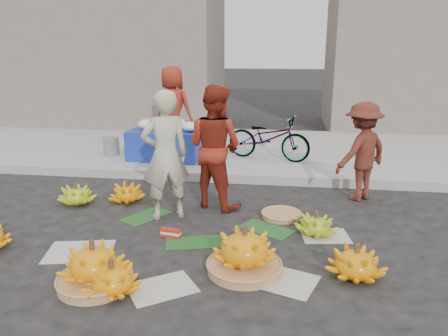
# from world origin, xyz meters

# --- Properties ---
(ground) EXTENTS (80.00, 80.00, 0.00)m
(ground) POSITION_xyz_m (0.00, 0.00, 0.00)
(ground) COLOR black
(ground) RESTS_ON ground
(curb) EXTENTS (40.00, 0.25, 0.15)m
(curb) POSITION_xyz_m (0.00, 2.20, 0.07)
(curb) COLOR #999691
(curb) RESTS_ON ground
(sidewalk) EXTENTS (40.00, 4.00, 0.12)m
(sidewalk) POSITION_xyz_m (0.00, 4.30, 0.06)
(sidewalk) COLOR #999691
(sidewalk) RESTS_ON ground
(building_left) EXTENTS (6.00, 3.00, 4.00)m
(building_left) POSITION_xyz_m (-4.00, 7.20, 2.00)
(building_left) COLOR gray
(building_left) RESTS_ON sidewalk
(building_right) EXTENTS (5.00, 3.00, 5.00)m
(building_right) POSITION_xyz_m (4.50, 7.70, 2.50)
(building_right) COLOR gray
(building_right) RESTS_ON sidewalk
(newspaper_scatter) EXTENTS (3.20, 1.80, 0.00)m
(newspaper_scatter) POSITION_xyz_m (0.00, -0.80, 0.00)
(newspaper_scatter) COLOR beige
(newspaper_scatter) RESTS_ON ground
(banana_leaves) EXTENTS (2.00, 1.00, 0.00)m
(banana_leaves) POSITION_xyz_m (-0.10, 0.20, 0.00)
(banana_leaves) COLOR #194B1C
(banana_leaves) RESTS_ON ground
(banana_bunch_1) EXTENTS (0.61, 0.61, 0.33)m
(banana_bunch_1) POSITION_xyz_m (-0.62, -1.33, 0.14)
(banana_bunch_1) COLOR #F79D0C
(banana_bunch_1) RESTS_ON ground
(banana_bunch_2) EXTENTS (0.76, 0.76, 0.47)m
(banana_bunch_2) POSITION_xyz_m (-0.83, -1.25, 0.20)
(banana_bunch_2) COLOR #AA7247
(banana_bunch_2) RESTS_ON ground
(banana_bunch_3) EXTENTS (0.76, 0.76, 0.49)m
(banana_bunch_3) POSITION_xyz_m (0.53, -0.78, 0.22)
(banana_bunch_3) COLOR #AA7247
(banana_bunch_3) RESTS_ON ground
(banana_bunch_4) EXTENTS (0.58, 0.58, 0.35)m
(banana_bunch_4) POSITION_xyz_m (1.61, -0.73, 0.15)
(banana_bunch_4) COLOR #F79D0C
(banana_bunch_4) RESTS_ON ground
(banana_bunch_5) EXTENTS (0.60, 0.60, 0.30)m
(banana_bunch_5) POSITION_xyz_m (1.29, 0.22, 0.12)
(banana_bunch_5) COLOR #7FA317
(banana_bunch_5) RESTS_ON ground
(banana_bunch_6) EXTENTS (0.49, 0.49, 0.31)m
(banana_bunch_6) POSITION_xyz_m (-2.02, 0.81, 0.13)
(banana_bunch_6) COLOR #7FA317
(banana_bunch_6) RESTS_ON ground
(banana_bunch_7) EXTENTS (0.60, 0.60, 0.31)m
(banana_bunch_7) POSITION_xyz_m (-1.34, 1.03, 0.13)
(banana_bunch_7) COLOR #F79D0C
(banana_bunch_7) RESTS_ON ground
(basket_spare) EXTENTS (0.60, 0.60, 0.06)m
(basket_spare) POSITION_xyz_m (0.88, 0.72, 0.03)
(basket_spare) COLOR #AA7247
(basket_spare) RESTS_ON ground
(incense_stack) EXTENTS (0.25, 0.12, 0.10)m
(incense_stack) POSITION_xyz_m (-0.41, -0.09, 0.06)
(incense_stack) COLOR red
(incense_stack) RESTS_ON ground
(vendor_cream) EXTENTS (0.73, 0.64, 1.67)m
(vendor_cream) POSITION_xyz_m (-0.61, 0.52, 0.83)
(vendor_cream) COLOR beige
(vendor_cream) RESTS_ON ground
(vendor_red) EXTENTS (1.02, 0.94, 1.69)m
(vendor_red) POSITION_xyz_m (-0.06, 1.04, 0.84)
(vendor_red) COLOR #9E2C18
(vendor_red) RESTS_ON ground
(man_striped) EXTENTS (1.04, 1.01, 1.43)m
(man_striped) POSITION_xyz_m (1.98, 1.60, 0.71)
(man_striped) COLOR maroon
(man_striped) RESTS_ON ground
(flower_table) EXTENTS (1.36, 0.90, 0.77)m
(flower_table) POSITION_xyz_m (-1.31, 3.09, 0.44)
(flower_table) COLOR #172B9B
(flower_table) RESTS_ON sidewalk
(grey_bucket) EXTENTS (0.30, 0.30, 0.34)m
(grey_bucket) POSITION_xyz_m (-2.46, 3.21, 0.29)
(grey_bucket) COLOR slate
(grey_bucket) RESTS_ON sidewalk
(flower_vendor) EXTENTS (0.93, 0.73, 1.68)m
(flower_vendor) POSITION_xyz_m (-1.39, 3.94, 0.96)
(flower_vendor) COLOR #9E2C18
(flower_vendor) RESTS_ON sidewalk
(bicycle) EXTENTS (0.95, 1.66, 0.83)m
(bicycle) POSITION_xyz_m (0.59, 3.29, 0.53)
(bicycle) COLOR gray
(bicycle) RESTS_ON sidewalk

